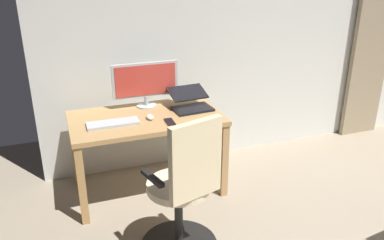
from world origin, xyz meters
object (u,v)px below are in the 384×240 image
(computer_mouse, at_px, (150,117))
(cell_phone_face_up, at_px, (170,122))
(computer_monitor, at_px, (145,82))
(laptop, at_px, (191,103))
(desk, at_px, (146,127))
(office_chair, at_px, (184,195))
(computer_keyboard, at_px, (113,123))

(computer_mouse, xyz_separation_m, cell_phone_face_up, (-0.14, 0.13, -0.01))
(computer_monitor, distance_m, laptop, 0.45)
(desk, distance_m, office_chair, 0.95)
(computer_mouse, relative_size, cell_phone_face_up, 0.69)
(desk, height_order, office_chair, office_chair)
(computer_monitor, xyz_separation_m, cell_phone_face_up, (-0.09, 0.44, -0.23))
(office_chair, xyz_separation_m, laptop, (-0.40, -0.98, 0.27))
(computer_keyboard, relative_size, computer_mouse, 4.22)
(desk, xyz_separation_m, laptop, (-0.42, -0.05, 0.15))
(laptop, height_order, computer_mouse, laptop)
(desk, xyz_separation_m, office_chair, (-0.03, 0.94, -0.12))
(office_chair, bearing_deg, computer_keyboard, 94.63)
(office_chair, distance_m, cell_phone_face_up, 0.79)
(laptop, relative_size, cell_phone_face_up, 2.49)
(desk, xyz_separation_m, cell_phone_face_up, (-0.15, 0.20, 0.10))
(computer_monitor, distance_m, cell_phone_face_up, 0.50)
(computer_monitor, bearing_deg, computer_mouse, 81.39)
(desk, height_order, laptop, laptop)
(computer_keyboard, height_order, cell_phone_face_up, computer_keyboard)
(laptop, bearing_deg, cell_phone_face_up, 37.83)
(computer_monitor, relative_size, computer_mouse, 5.93)
(cell_phone_face_up, bearing_deg, laptop, -136.37)
(office_chair, distance_m, computer_monitor, 1.26)
(computer_mouse, bearing_deg, cell_phone_face_up, 137.23)
(desk, relative_size, computer_keyboard, 3.05)
(desk, distance_m, computer_mouse, 0.14)
(computer_monitor, distance_m, computer_mouse, 0.38)
(desk, relative_size, computer_monitor, 2.17)
(cell_phone_face_up, bearing_deg, desk, -50.27)
(cell_phone_face_up, bearing_deg, office_chair, 81.82)
(office_chair, distance_m, laptop, 1.10)
(laptop, bearing_deg, office_chair, 63.80)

